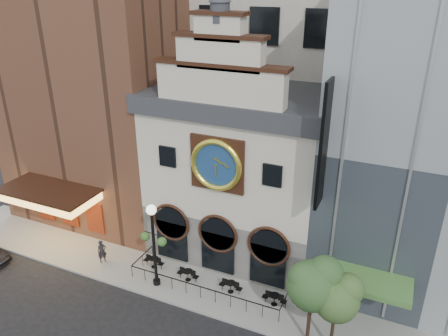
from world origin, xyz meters
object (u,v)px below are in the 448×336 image
bistro_0 (154,261)px  tree_left (314,282)px  pedestrian (102,251)px  tree_right (338,296)px  bistro_2 (231,286)px  lamppost (153,237)px  bistro_3 (274,299)px  bistro_1 (188,274)px

bistro_0 → tree_left: bearing=-10.7°
pedestrian → tree_right: 17.12m
bistro_2 → lamppost: size_ratio=0.26×
bistro_3 → tree_left: (2.69, -2.01, 3.67)m
bistro_2 → pedestrian: (-9.83, -0.73, 0.42)m
bistro_1 → tree_left: 9.77m
bistro_1 → tree_right: bearing=-10.8°
bistro_2 → tree_left: (5.69, -1.99, 3.67)m
bistro_0 → bistro_1: size_ratio=1.00×
bistro_0 → bistro_3: 9.09m
bistro_2 → bistro_1: bearing=-178.9°
bistro_0 → lamppost: bearing=-52.2°
bistro_0 → bistro_1: 2.94m
pedestrian → tree_left: 15.90m
bistro_3 → bistro_1: bearing=-179.2°
lamppost → tree_right: size_ratio=1.23×
bistro_2 → tree_right: (7.02, -2.01, 3.17)m
bistro_2 → lamppost: bearing=-165.4°
bistro_0 → lamppost: lamppost is taller
bistro_3 → lamppost: 8.66m
bistro_2 → bistro_3: bearing=0.4°
tree_left → tree_right: bearing=-0.8°
bistro_0 → lamppost: size_ratio=0.26×
bistro_1 → lamppost: bearing=-145.2°
bistro_0 → tree_right: (13.10, -2.25, 3.17)m
lamppost → tree_left: 10.63m
bistro_1 → tree_left: tree_left is taller
bistro_0 → pedestrian: pedestrian is taller
tree_left → bistro_2: bearing=160.7°
bistro_0 → tree_left: tree_left is taller
lamppost → bistro_0: bearing=132.3°
bistro_3 → tree_left: tree_left is taller
bistro_0 → pedestrian: (-3.75, -0.97, 0.42)m
pedestrian → bistro_0: bearing=-40.2°
bistro_1 → bistro_2: size_ratio=1.00×
bistro_0 → bistro_2: same height
bistro_1 → lamppost: 3.92m
tree_right → bistro_0: bearing=170.3°
bistro_1 → bistro_2: (3.16, 0.06, 0.00)m
bistro_0 → tree_right: size_ratio=0.32×
bistro_0 → bistro_2: size_ratio=1.00×
pedestrian → tree_right: tree_right is taller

